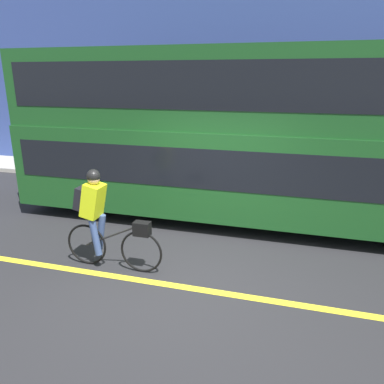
# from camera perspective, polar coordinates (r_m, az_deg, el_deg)

# --- Properties ---
(ground_plane) EXTENTS (80.00, 80.00, 0.00)m
(ground_plane) POSITION_cam_1_polar(r_m,az_deg,el_deg) (5.84, -0.51, -13.89)
(ground_plane) COLOR #232326
(road_center_line) EXTENTS (50.00, 0.14, 0.01)m
(road_center_line) POSITION_cam_1_polar(r_m,az_deg,el_deg) (5.76, -0.80, -14.34)
(road_center_line) COLOR yellow
(road_center_line) RESTS_ON ground_plane
(sidewalk_curb) EXTENTS (60.00, 1.71, 0.13)m
(sidewalk_curb) POSITION_cam_1_polar(r_m,az_deg,el_deg) (11.09, 8.07, 1.63)
(sidewalk_curb) COLOR #A8A399
(sidewalk_curb) RESTS_ON ground_plane
(building_facade) EXTENTS (60.00, 0.30, 9.35)m
(building_facade) POSITION_cam_1_polar(r_m,az_deg,el_deg) (11.80, 9.89, 25.11)
(building_facade) COLOR #33478C
(building_facade) RESTS_ON ground_plane
(bus) EXTENTS (11.81, 2.52, 3.55)m
(bus) POSITION_cam_1_polar(r_m,az_deg,el_deg) (7.91, 15.89, 8.95)
(bus) COLOR black
(bus) RESTS_ON ground_plane
(cyclist_on_bike) EXTENTS (1.68, 0.32, 1.65)m
(cyclist_on_bike) POSITION_cam_1_polar(r_m,az_deg,el_deg) (6.13, -13.63, -3.62)
(cyclist_on_bike) COLOR black
(cyclist_on_bike) RESTS_ON ground_plane
(trash_bin) EXTENTS (0.47, 0.47, 0.90)m
(trash_bin) POSITION_cam_1_polar(r_m,az_deg,el_deg) (10.89, 23.72, 2.84)
(trash_bin) COLOR #194C23
(trash_bin) RESTS_ON sidewalk_curb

